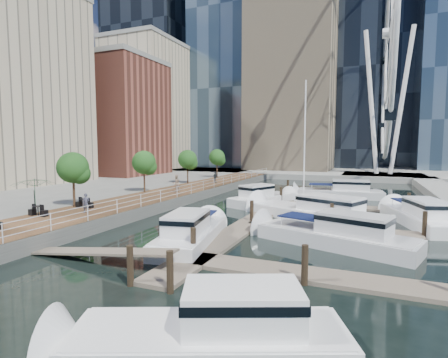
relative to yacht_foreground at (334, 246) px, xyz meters
name	(u,v)px	position (x,y,z in m)	size (l,w,h in m)	color
ground	(165,245)	(-9.67, -3.80, 0.00)	(520.00, 520.00, 0.00)	black
boardwalk	(168,197)	(-18.67, 11.20, 0.50)	(6.00, 60.00, 1.00)	brown
seawall	(192,198)	(-15.67, 11.20, 0.50)	(0.25, 60.00, 1.00)	#595954
land_inland	(2,186)	(-45.67, 11.20, 0.50)	(48.00, 90.00, 1.00)	gray
land_far	(331,163)	(-9.67, 98.20, 0.50)	(200.00, 114.00, 1.00)	gray
pier	(383,177)	(4.33, 48.20, 0.50)	(14.00, 12.00, 1.00)	gray
railing	(191,189)	(-15.77, 11.20, 1.52)	(0.10, 60.00, 1.05)	white
floating_docks	(319,217)	(-1.70, 6.18, 0.49)	(16.00, 34.00, 2.60)	#6D6051
midrise_condos	(77,102)	(-43.24, 23.02, 13.42)	(19.00, 67.00, 28.00)	#BCAD8E
ferris_wheel	(389,34)	(4.33, 48.20, 25.92)	(5.80, 45.60, 47.80)	white
street_trees	(144,163)	(-21.07, 10.20, 4.29)	(2.60, 42.60, 4.60)	#3F2B1C
cafe_tables	(16,216)	(-20.07, -5.80, 1.37)	(2.50, 13.70, 0.74)	black
yacht_foreground	(334,246)	(0.00, 0.00, 0.00)	(2.79, 10.42, 2.15)	silver
pedestrian_near	(86,203)	(-18.06, -1.59, 1.75)	(0.55, 0.36, 1.50)	#45465C
pedestrian_mid	(176,183)	(-18.14, 12.08, 1.94)	(0.91, 0.71, 1.88)	gray
pedestrian_far	(215,177)	(-17.94, 22.53, 1.79)	(0.92, 0.38, 1.57)	#2D3539
moored_yachts	(313,221)	(-2.30, 6.99, 0.00)	(19.75, 39.43, 11.50)	white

